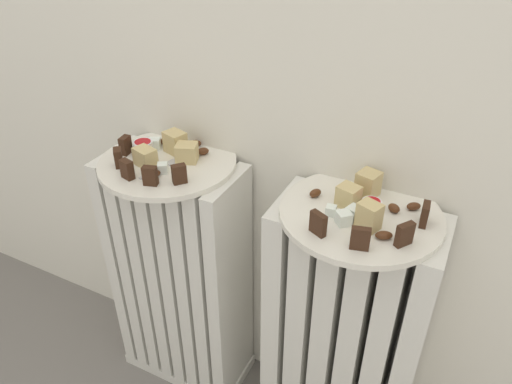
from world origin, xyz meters
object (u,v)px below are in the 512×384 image
Objects in this scene: jam_bowl_right at (371,205)px; radiator_right at (342,339)px; jam_bowl_left at (143,146)px; radiator_left at (181,279)px; plate_left at (168,163)px; fork at (161,168)px; plate_right at (360,214)px.

radiator_right is at bearing -137.28° from jam_bowl_right.
radiator_right is 0.36m from jam_bowl_right.
jam_bowl_left is (-0.50, 0.01, 0.36)m from radiator_right.
radiator_left and radiator_right have the same top height.
plate_left is 0.07m from jam_bowl_left.
jam_bowl_left is at bearing 151.43° from fork.
jam_bowl_right is 0.38× the size of fork.
plate_right is 3.05× the size of fork.
jam_bowl_left is at bearing 173.43° from plate_left.
jam_bowl_right reaches higher than radiator_left.
jam_bowl_left reaches higher than jam_bowl_right.
jam_bowl_right is at bearing 0.62° from jam_bowl_left.
plate_right is at bearing 4.76° from fork.
plate_right is 6.85× the size of jam_bowl_left.
jam_bowl_right reaches higher than radiator_right.
jam_bowl_right is (0.52, 0.01, -0.00)m from jam_bowl_left.
radiator_right is 2.22× the size of plate_right.
jam_bowl_left reaches higher than plate_right.
fork is (-0.44, -0.05, -0.01)m from jam_bowl_right.
fork is at bearing -175.24° from radiator_right.
jam_bowl_right is at bearing 42.72° from plate_right.
jam_bowl_right is (0.45, 0.01, 0.36)m from radiator_left.
radiator_right is at bearing 4.76° from fork.
radiator_left is 0.43m from radiator_right.
plate_left is 0.04m from fork.
fork is at bearing -28.57° from jam_bowl_left.
jam_bowl_left is at bearing -179.38° from jam_bowl_right.
plate_left and plate_right have the same top height.
plate_right is at bearing -0.92° from jam_bowl_left.
jam_bowl_right is (0.45, 0.01, 0.02)m from plate_left.
plate_left is (-0.43, 0.00, 0.34)m from radiator_right.
jam_bowl_right is at bearing 1.75° from plate_left.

